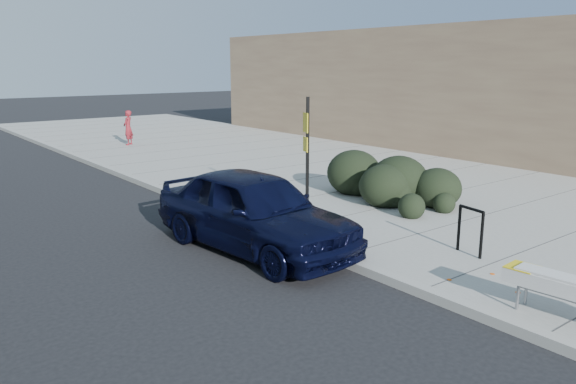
% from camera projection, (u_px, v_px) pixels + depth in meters
% --- Properties ---
extents(ground, '(120.00, 120.00, 0.00)m').
position_uv_depth(ground, '(340.00, 263.00, 10.57)').
color(ground, black).
rests_on(ground, ground).
extents(sidewalk_near, '(11.20, 50.00, 0.15)m').
position_uv_depth(sidewalk_near, '(361.00, 180.00, 17.76)').
color(sidewalk_near, gray).
rests_on(sidewalk_near, ground).
extents(curb_near, '(0.22, 50.00, 0.17)m').
position_uv_depth(curb_near, '(206.00, 207.00, 14.38)').
color(curb_near, '#9E9E99').
rests_on(curb_near, ground).
extents(building_near, '(6.00, 36.00, 5.00)m').
position_uv_depth(building_near, '(562.00, 92.00, 20.72)').
color(building_near, brown).
rests_on(building_near, sidewalk_near).
extents(bike_rack, '(0.16, 0.62, 0.91)m').
position_uv_depth(bike_rack, '(470.00, 226.00, 10.52)').
color(bike_rack, black).
rests_on(bike_rack, sidewalk_near).
extents(sign_post, '(0.16, 0.31, 2.79)m').
position_uv_depth(sign_post, '(307.00, 149.00, 13.06)').
color(sign_post, black).
rests_on(sign_post, sidewalk_near).
extents(hedge, '(2.32, 3.85, 1.36)m').
position_uv_depth(hedge, '(386.00, 175.00, 14.71)').
color(hedge, black).
rests_on(hedge, sidewalk_near).
extents(sedan_navy, '(2.36, 4.94, 1.63)m').
position_uv_depth(sedan_navy, '(254.00, 210.00, 11.19)').
color(sedan_navy, black).
rests_on(sedan_navy, ground).
extents(pedestrian, '(0.66, 0.65, 1.53)m').
position_uv_depth(pedestrian, '(128.00, 128.00, 24.79)').
color(pedestrian, maroon).
rests_on(pedestrian, sidewalk_near).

